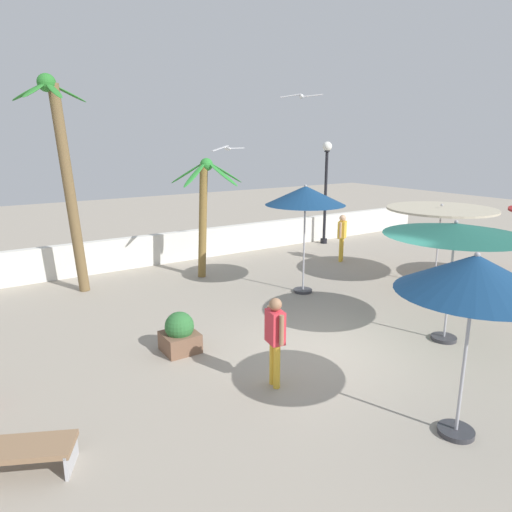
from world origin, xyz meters
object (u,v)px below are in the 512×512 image
at_px(lamp_post_0, 326,181).
at_px(guest_3, 342,233).
at_px(palm_tree_1, 204,202).
at_px(seagull_1, 301,96).
at_px(patio_umbrella_1, 475,276).
at_px(patio_umbrella_4, 441,211).
at_px(palm_tree_0, 64,168).
at_px(seagull_0, 228,148).
at_px(planter, 180,334).
at_px(patio_umbrella_2, 455,231).
at_px(guest_0, 275,334).
at_px(patio_umbrella_3, 305,196).

distance_m(lamp_post_0, guest_3, 3.39).
height_order(palm_tree_1, lamp_post_0, lamp_post_0).
bearing_deg(seagull_1, guest_3, 22.97).
height_order(patio_umbrella_1, patio_umbrella_4, patio_umbrella_1).
xyz_separation_m(palm_tree_0, seagull_1, (5.80, -2.86, 1.89)).
distance_m(seagull_0, planter, 8.66).
xyz_separation_m(patio_umbrella_2, guest_0, (-4.22, 0.44, -1.44)).
distance_m(patio_umbrella_2, patio_umbrella_4, 4.28).
relative_size(patio_umbrella_3, guest_3, 1.82).
bearing_deg(lamp_post_0, palm_tree_0, -174.40).
height_order(patio_umbrella_2, guest_0, patio_umbrella_2).
relative_size(patio_umbrella_4, planter, 3.67).
bearing_deg(patio_umbrella_2, guest_3, 65.87).
distance_m(palm_tree_1, seagull_1, 4.25).
bearing_deg(palm_tree_0, guest_0, -76.43).
bearing_deg(palm_tree_0, palm_tree_1, -8.66).
bearing_deg(planter, palm_tree_0, 100.28).
bearing_deg(patio_umbrella_2, patio_umbrella_1, -141.95).
bearing_deg(guest_0, palm_tree_0, 103.57).
xyz_separation_m(patio_umbrella_2, guest_3, (2.78, 6.21, -1.41)).
xyz_separation_m(patio_umbrella_2, planter, (-5.06, 2.64, -2.05)).
bearing_deg(planter, palm_tree_1, 57.34).
distance_m(patio_umbrella_2, planter, 6.07).
bearing_deg(patio_umbrella_2, patio_umbrella_4, 38.95).
xyz_separation_m(patio_umbrella_1, patio_umbrella_2, (2.76, 2.16, -0.03)).
xyz_separation_m(patio_umbrella_2, lamp_post_0, (4.25, 8.81, 0.19)).
bearing_deg(guest_3, palm_tree_0, 169.72).
xyz_separation_m(lamp_post_0, planter, (-9.31, -6.17, -2.24)).
distance_m(seagull_0, seagull_1, 4.24).
bearing_deg(patio_umbrella_4, seagull_1, 147.27).
xyz_separation_m(patio_umbrella_2, palm_tree_1, (-2.13, 7.21, -0.04)).
distance_m(patio_umbrella_2, seagull_1, 5.78).
height_order(patio_umbrella_4, palm_tree_0, palm_tree_0).
distance_m(patio_umbrella_2, palm_tree_1, 7.52).
bearing_deg(patio_umbrella_1, seagull_0, 77.48).
relative_size(patio_umbrella_2, planter, 3.43).
relative_size(patio_umbrella_2, palm_tree_1, 0.78).
bearing_deg(guest_3, planter, -155.52).
relative_size(patio_umbrella_3, palm_tree_0, 0.52).
bearing_deg(patio_umbrella_4, planter, -179.68).
bearing_deg(palm_tree_1, patio_umbrella_3, -61.88).
bearing_deg(patio_umbrella_1, palm_tree_1, 86.16).
xyz_separation_m(guest_0, planter, (-0.84, 2.20, -0.61)).
height_order(patio_umbrella_2, lamp_post_0, lamp_post_0).
xyz_separation_m(patio_umbrella_3, seagull_0, (0.24, 4.68, 1.21)).
bearing_deg(guest_0, patio_umbrella_1, -60.63).
bearing_deg(palm_tree_1, guest_0, -107.18).
bearing_deg(palm_tree_1, palm_tree_0, 171.34).
distance_m(patio_umbrella_2, palm_tree_0, 9.90).
height_order(lamp_post_0, guest_3, lamp_post_0).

